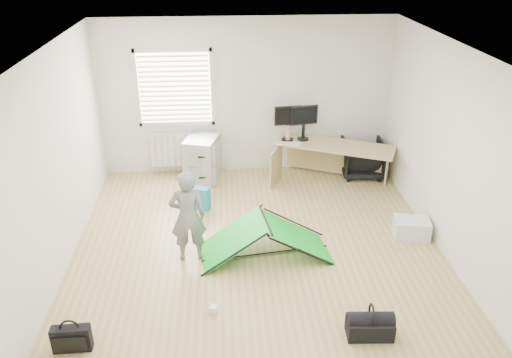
{
  "coord_description": "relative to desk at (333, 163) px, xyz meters",
  "views": [
    {
      "loc": [
        -0.43,
        -5.53,
        3.92
      ],
      "look_at": [
        0.0,
        0.4,
        0.95
      ],
      "focal_mm": 35.0,
      "sensor_mm": 36.0,
      "label": 1
    }
  ],
  "objects": [
    {
      "name": "person",
      "position": [
        -2.36,
        -2.13,
        0.3
      ],
      "size": [
        0.49,
        0.35,
        1.28
      ],
      "primitive_type": "imported",
      "rotation": [
        0.0,
        0.0,
        3.23
      ],
      "color": "slate",
      "rests_on": "ground"
    },
    {
      "name": "storage_crate",
      "position": [
        0.75,
        -1.84,
        -0.2
      ],
      "size": [
        0.54,
        0.42,
        0.27
      ],
      "primitive_type": "cube",
      "rotation": [
        0.0,
        0.0,
        -0.18
      ],
      "color": "silver",
      "rests_on": "ground"
    },
    {
      "name": "office_chair",
      "position": [
        0.57,
        0.2,
        -0.02
      ],
      "size": [
        0.75,
        0.76,
        0.65
      ],
      "primitive_type": "imported",
      "rotation": [
        0.0,
        0.0,
        3.06
      ],
      "color": "black",
      "rests_on": "ground"
    },
    {
      "name": "filing_cabinet",
      "position": [
        -2.24,
        0.22,
        0.05
      ],
      "size": [
        0.66,
        0.78,
        0.78
      ],
      "primitive_type": "cube",
      "rotation": [
        0.0,
        0.0,
        -0.27
      ],
      "color": "#A9ABAF",
      "rests_on": "ground"
    },
    {
      "name": "duffel_bag",
      "position": [
        -0.37,
        -3.71,
        -0.23
      ],
      "size": [
        0.51,
        0.28,
        0.21
      ],
      "primitive_type": "cube",
      "rotation": [
        0.0,
        0.0,
        -0.06
      ],
      "color": "black",
      "rests_on": "ground"
    },
    {
      "name": "desk",
      "position": [
        0.0,
        0.0,
        0.0
      ],
      "size": [
        2.08,
        1.4,
        0.68
      ],
      "primitive_type": "cube",
      "rotation": [
        0.0,
        0.0,
        -0.43
      ],
      "color": "tan",
      "rests_on": "ground"
    },
    {
      "name": "white_box",
      "position": [
        -2.05,
        -3.22,
        -0.3
      ],
      "size": [
        0.11,
        0.11,
        0.09
      ],
      "primitive_type": "cube",
      "rotation": [
        0.0,
        0.0,
        -0.2
      ],
      "color": "silver",
      "rests_on": "ground"
    },
    {
      "name": "back_wall",
      "position": [
        -1.45,
        0.61,
        1.01
      ],
      "size": [
        5.0,
        0.02,
        2.7
      ],
      "primitive_type": "cube",
      "color": "silver",
      "rests_on": "ground"
    },
    {
      "name": "laptop_bag",
      "position": [
        -3.5,
        -3.68,
        -0.19
      ],
      "size": [
        0.4,
        0.13,
        0.3
      ],
      "primitive_type": "cube",
      "rotation": [
        0.0,
        0.0,
        0.03
      ],
      "color": "black",
      "rests_on": "ground"
    },
    {
      "name": "monitor_right",
      "position": [
        -0.49,
        0.27,
        0.56
      ],
      "size": [
        0.48,
        0.18,
        0.45
      ],
      "primitive_type": "cube",
      "rotation": [
        0.0,
        0.0,
        0.18
      ],
      "color": "black",
      "rests_on": "desk"
    },
    {
      "name": "thermos",
      "position": [
        -0.76,
        0.24,
        0.48
      ],
      "size": [
        0.1,
        0.1,
        0.28
      ],
      "primitive_type": "cylinder",
      "rotation": [
        0.0,
        0.0,
        0.32
      ],
      "color": "#C87078",
      "rests_on": "desk"
    },
    {
      "name": "radiator",
      "position": [
        -2.65,
        0.53,
        0.11
      ],
      "size": [
        1.0,
        0.12,
        0.6
      ],
      "primitive_type": "cube",
      "color": "silver",
      "rests_on": "back_wall"
    },
    {
      "name": "window",
      "position": [
        -2.65,
        0.57,
        1.21
      ],
      "size": [
        1.2,
        0.06,
        1.2
      ],
      "primitive_type": "cube",
      "color": "silver",
      "rests_on": "back_wall"
    },
    {
      "name": "keyboard",
      "position": [
        -0.78,
        0.07,
        0.35
      ],
      "size": [
        0.44,
        0.19,
        0.02
      ],
      "primitive_type": "cube",
      "rotation": [
        0.0,
        0.0,
        -0.11
      ],
      "color": "beige",
      "rests_on": "desk"
    },
    {
      "name": "tote_bag",
      "position": [
        -2.26,
        -0.81,
        -0.16
      ],
      "size": [
        0.34,
        0.25,
        0.37
      ],
      "primitive_type": "cube",
      "rotation": [
        0.0,
        0.0,
        -0.43
      ],
      "color": "teal",
      "rests_on": "ground"
    },
    {
      "name": "monitor_left",
      "position": [
        -0.76,
        0.27,
        0.56
      ],
      "size": [
        0.48,
        0.15,
        0.45
      ],
      "primitive_type": "cube",
      "rotation": [
        0.0,
        0.0,
        0.11
      ],
      "color": "black",
      "rests_on": "desk"
    },
    {
      "name": "kite",
      "position": [
        -1.35,
        -2.13,
        -0.07
      ],
      "size": [
        1.81,
        0.98,
        0.53
      ],
      "primitive_type": null,
      "rotation": [
        0.0,
        0.0,
        0.13
      ],
      "color": "green",
      "rests_on": "ground"
    },
    {
      "name": "ground",
      "position": [
        -1.45,
        -2.14,
        -0.34
      ],
      "size": [
        5.5,
        5.5,
        0.0
      ],
      "primitive_type": "plane",
      "color": "tan",
      "rests_on": "ground"
    }
  ]
}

